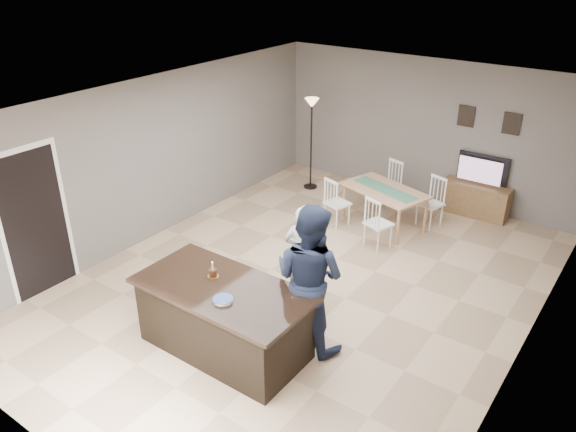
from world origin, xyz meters
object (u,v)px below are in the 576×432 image
Objects in this scene: dining_table at (384,195)px; television at (481,170)px; tv_console at (475,200)px; plate_stack at (223,300)px; birthday_cake at (213,273)px; floor_lamp at (312,119)px; woman at (304,257)px; kitchen_island at (224,318)px; man at (310,278)px.

television is at bearing 67.81° from dining_table.
tv_console is 5.17× the size of plate_stack.
tv_console is 5.69× the size of birthday_cake.
birthday_cake reaches higher than plate_stack.
floor_lamp reaches higher than tv_console.
woman is at bearing -57.74° from floor_lamp.
kitchen_island is 9.26× the size of plate_stack.
man is at bearing 85.01° from television.
woman is (-0.95, -4.29, -0.11)m from television.
floor_lamp is (-1.72, 4.76, 0.49)m from birthday_cake.
dining_table is at bearing -77.82° from man.
man reaches higher than birthday_cake.
birthday_cake is at bearing 144.09° from plate_stack.
television is 3.32m from floor_lamp.
kitchen_island is 4.20m from dining_table.
birthday_cake is (-1.02, -0.59, -0.01)m from man.
birthday_cake is 0.11× the size of floor_lamp.
man is at bearing 111.11° from woman.
television is 3.93× the size of plate_stack.
kitchen_island is 2.35× the size of television.
dining_table reaches higher than tv_console.
dining_table is (0.02, 4.20, 0.12)m from kitchen_island.
tv_console is 4.35m from woman.
woman is 7.17× the size of birthday_cake.
floor_lamp is at bearing 13.61° from television.
plate_stack is (-0.57, -0.91, -0.04)m from man.
plate_stack is (-1.00, -5.79, 0.62)m from tv_console.
television is at bearing 90.00° from tv_console.
dining_table is at bearing 50.62° from television.
dining_table is 1.07× the size of floor_lamp.
birthday_cake is (-0.50, -1.24, 0.19)m from woman.
plate_stack is (0.20, -0.22, 0.46)m from kitchen_island.
birthday_cake is 0.56m from plate_stack.
woman is at bearing -68.22° from dining_table.
dining_table is at bearing 86.23° from birthday_cake.
kitchen_island reaches higher than tv_console.
plate_stack is at bearing -70.45° from dining_table.
floor_lamp reaches higher than plate_stack.
woman is (-0.95, -4.22, 0.46)m from tv_console.
dining_table is at bearing -102.92° from woman.
birthday_cake is 0.91× the size of plate_stack.
television is 1.89m from dining_table.
woman is 4.22m from floor_lamp.
woman is at bearing -102.73° from tv_console.
plate_stack is 4.43m from dining_table.
woman reaches higher than tv_console.
plate_stack is 0.13× the size of floor_lamp.
plate_stack is (-0.05, -1.57, 0.16)m from woman.
kitchen_island is at bearing -102.16° from tv_console.
television is at bearing -120.04° from woman.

